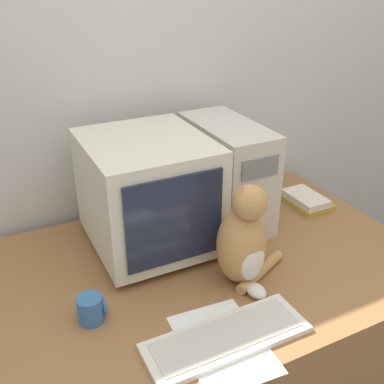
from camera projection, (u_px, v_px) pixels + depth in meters
wall_back at (148, 70)px, 1.70m from camera, size 7.00×0.05×2.50m
desk at (210, 339)px, 1.67m from camera, size 1.39×0.93×0.71m
crt_monitor at (148, 193)px, 1.51m from camera, size 0.39×0.45×0.39m
computer_tower at (226, 173)px, 1.68m from camera, size 0.20×0.43×0.38m
keyboard at (227, 338)px, 1.18m from camera, size 0.45×0.16×0.02m
cat at (244, 242)px, 1.35m from camera, size 0.27×0.20×0.35m
book_stack at (307, 200)px, 1.84m from camera, size 0.14×0.18×0.05m
pen at (189, 334)px, 1.21m from camera, size 0.14×0.03×0.01m
paper_sheet at (223, 344)px, 1.18m from camera, size 0.23×0.31×0.00m
mug at (92, 309)px, 1.24m from camera, size 0.08×0.07×0.08m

